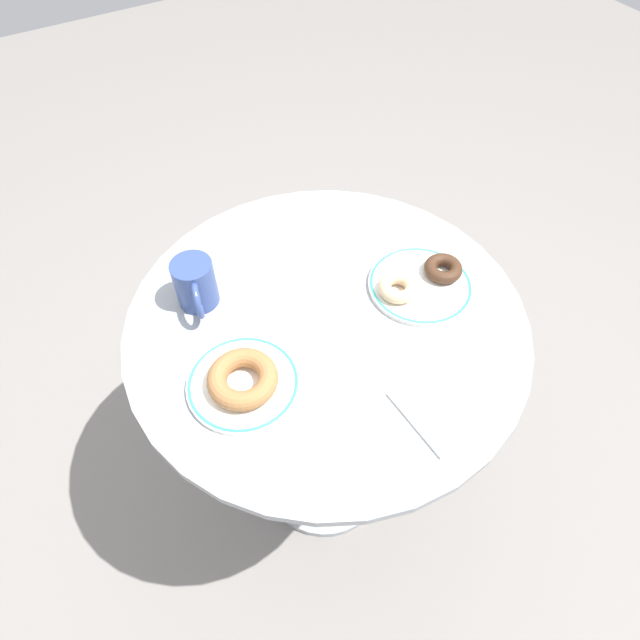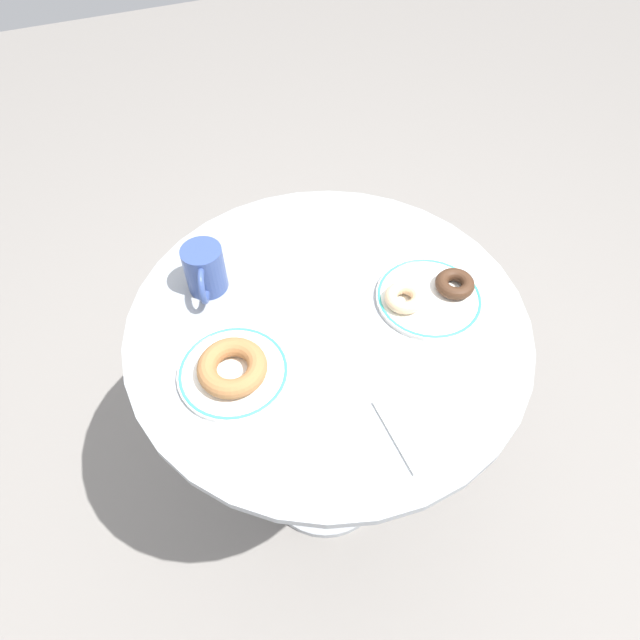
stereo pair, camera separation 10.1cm
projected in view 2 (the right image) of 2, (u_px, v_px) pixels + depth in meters
ground_plane at (325, 480)px, 1.65m from camera, size 7.00×7.00×0.02m
cafe_table at (327, 378)px, 1.20m from camera, size 0.77×0.77×0.77m
plate_left at (233, 372)px, 0.95m from camera, size 0.20×0.20×0.01m
plate_right at (429, 298)px, 1.06m from camera, size 0.21×0.21×0.01m
donut_cinnamon at (232, 367)px, 0.93m from camera, size 0.16×0.16×0.03m
donut_chocolate at (455, 284)px, 1.06m from camera, size 0.11×0.11×0.03m
donut_glazed at (404, 298)px, 1.04m from camera, size 0.11×0.11×0.03m
paper_napkin at (422, 425)px, 0.89m from camera, size 0.12×0.14×0.01m
coffee_mug at (205, 270)px, 1.05m from camera, size 0.08×0.12×0.10m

